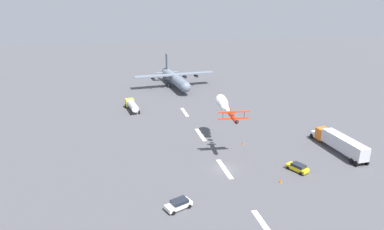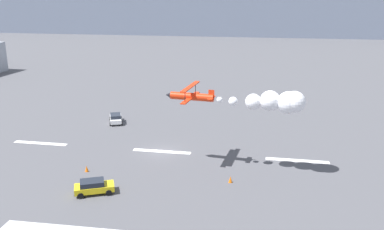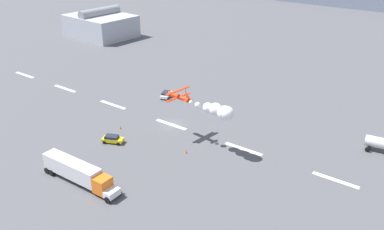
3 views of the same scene
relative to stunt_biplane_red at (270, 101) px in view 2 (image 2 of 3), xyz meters
name	(u,v)px [view 2 (image 2 of 3)]	position (x,y,z in m)	size (l,w,h in m)	color
ground_plane	(162,151)	(-14.04, 4.18, -8.77)	(440.00, 440.00, 0.00)	#4C4C51
runway_stripe_2	(40,143)	(-31.97, 4.18, -8.76)	(8.00, 0.90, 0.01)	white
runway_stripe_3	(162,151)	(-14.04, 4.18, -8.76)	(8.00, 0.90, 0.01)	white
runway_stripe_4	(297,160)	(3.90, 4.18, -8.76)	(8.00, 0.90, 0.01)	white
mountain_ridge_distant	(241,16)	(-14.04, 167.12, 0.93)	(396.00, 16.00, 19.39)	slate
stunt_biplane_red	(270,101)	(0.00, 0.00, 0.00)	(16.62, 6.27, 2.68)	red
followme_car_yellow	(94,186)	(-18.17, -9.02, -7.95)	(4.52, 3.35, 1.52)	yellow
airport_staff_sedan	(116,118)	(-24.75, 15.36, -7.95)	(3.24, 4.58, 1.52)	white
traffic_cone_near	(87,169)	(-21.31, -3.85, -8.39)	(0.44, 0.44, 0.75)	orange
traffic_cone_far	(230,179)	(-4.00, -3.74, -8.39)	(0.44, 0.44, 0.75)	orange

